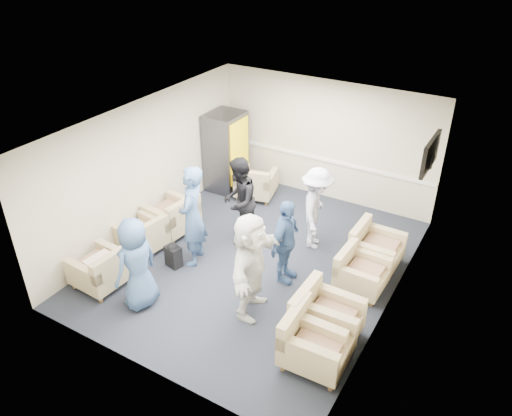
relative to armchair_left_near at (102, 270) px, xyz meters
The scene contains 25 objects.
floor 2.75m from the armchair_left_near, 45.51° to the left, with size 6.00×6.00×0.00m, color black.
ceiling 3.62m from the armchair_left_near, 45.51° to the left, with size 6.00×6.00×0.00m, color silver.
back_wall 5.41m from the armchair_left_near, 68.84° to the left, with size 5.00×0.02×2.70m, color beige.
front_wall 2.41m from the armchair_left_near, 28.69° to the right, with size 5.00×0.02×2.70m, color beige.
left_wall 2.28m from the armchair_left_near, 106.65° to the left, with size 0.02×6.00×2.70m, color beige.
right_wall 4.94m from the armchair_left_near, 23.84° to the left, with size 0.02×6.00×2.70m, color beige.
chair_rail 5.32m from the armchair_left_near, 68.76° to the left, with size 4.98×0.04×0.06m, color white.
tv 6.00m from the armchair_left_near, 40.75° to the left, with size 0.10×1.00×0.58m.
armchair_left_near is the anchor object (origin of this frame).
armchair_left_mid 1.18m from the armchair_left_near, 95.40° to the left, with size 0.89×0.89×0.63m.
armchair_left_far 1.99m from the armchair_left_near, 90.84° to the left, with size 0.96×0.96×0.69m.
armchair_right_near 3.86m from the armchair_left_near, ahead, with size 0.93×0.93×0.72m.
armchair_right_midnear 3.86m from the armchair_left_near, 11.46° to the left, with size 0.92×0.92×0.72m.
armchair_right_midfar 4.41m from the armchair_left_near, 29.56° to the left, with size 0.81×0.81×0.63m.
armchair_right_far 4.84m from the armchair_left_near, 37.91° to the left, with size 0.85×0.85×0.67m.
armchair_corner 4.13m from the armchair_left_near, 80.79° to the left, with size 1.00×1.00×0.66m.
vending_machine 4.21m from the armchair_left_near, 92.42° to the left, with size 0.74×0.87×1.83m.
backpack 1.27m from the armchair_left_near, 57.39° to the left, with size 0.33×0.27×0.50m.
pillow 0.18m from the armchair_left_near, 156.32° to the left, with size 0.48×0.36×0.14m, color silver.
person_front_left 0.99m from the armchair_left_near, ahead, with size 0.79×0.51×1.62m, color #395889.
person_mid_left 1.80m from the armchair_left_near, 56.59° to the left, with size 0.70×0.46×1.93m, color #395889.
person_back_left 2.79m from the armchair_left_near, 62.39° to the left, with size 0.85×0.66×1.75m, color black.
person_back_right 4.01m from the armchair_left_near, 48.69° to the left, with size 1.06×0.61×1.65m, color white.
person_mid_right 3.19m from the armchair_left_near, 33.84° to the left, with size 0.92×0.38×1.58m, color #395889.
person_front_right 2.70m from the armchair_left_near, 16.61° to the left, with size 1.67×0.53×1.81m, color silver.
Camera 1 is at (3.83, -6.52, 5.58)m, focal length 35.00 mm.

